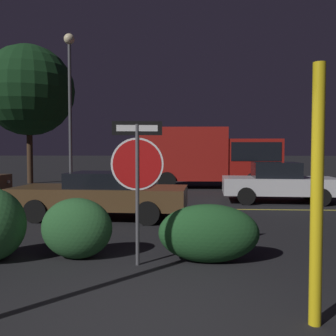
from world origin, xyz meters
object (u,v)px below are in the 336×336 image
at_px(passing_car_2, 102,194).
at_px(hedge_bush_3, 209,233).
at_px(street_lamp, 70,83).
at_px(hedge_bush_2, 77,228).
at_px(passing_car_3, 278,182).
at_px(delivery_truck, 209,156).
at_px(stop_sign, 137,165).
at_px(yellow_pole_right, 317,196).
at_px(tree_0, 29,91).

bearing_deg(passing_car_2, hedge_bush_3, -142.55).
bearing_deg(street_lamp, hedge_bush_3, -62.82).
height_order(hedge_bush_2, passing_car_3, passing_car_3).
bearing_deg(delivery_truck, hedge_bush_2, -14.60).
bearing_deg(passing_car_2, passing_car_3, -55.40).
distance_m(stop_sign, delivery_truck, 12.85).
height_order(hedge_bush_2, delivery_truck, delivery_truck).
distance_m(yellow_pole_right, hedge_bush_2, 4.04).
xyz_separation_m(delivery_truck, street_lamp, (-6.82, -0.56, 3.55)).
xyz_separation_m(delivery_truck, tree_0, (-9.94, 1.89, 3.59)).
bearing_deg(tree_0, passing_car_2, -58.02).
distance_m(hedge_bush_2, street_lamp, 13.31).
height_order(passing_car_2, street_lamp, street_lamp).
bearing_deg(hedge_bush_3, delivery_truck, 86.85).
height_order(yellow_pole_right, delivery_truck, delivery_truck).
relative_size(stop_sign, passing_car_2, 0.48).
bearing_deg(stop_sign, street_lamp, 105.08).
xyz_separation_m(hedge_bush_3, passing_car_2, (-2.71, 3.92, 0.17)).
bearing_deg(hedge_bush_2, passing_car_2, 97.14).
relative_size(delivery_truck, street_lamp, 0.92).
bearing_deg(passing_car_3, street_lamp, -113.90).
xyz_separation_m(passing_car_2, street_lamp, (-3.42, 8.02, 4.49)).
relative_size(hedge_bush_3, delivery_truck, 0.24).
bearing_deg(hedge_bush_3, street_lamp, 117.18).
relative_size(yellow_pole_right, tree_0, 0.36).
relative_size(passing_car_3, tree_0, 0.53).
height_order(street_lamp, tree_0, tree_0).
distance_m(passing_car_2, passing_car_3, 6.54).
distance_m(yellow_pole_right, tree_0, 19.85).
height_order(stop_sign, yellow_pole_right, yellow_pole_right).
relative_size(yellow_pole_right, hedge_bush_2, 2.26).
bearing_deg(yellow_pole_right, hedge_bush_2, 145.14).
xyz_separation_m(stop_sign, hedge_bush_2, (-1.08, 0.31, -1.09)).
relative_size(hedge_bush_2, delivery_truck, 0.18).
bearing_deg(stop_sign, passing_car_2, 103.47).
bearing_deg(passing_car_3, hedge_bush_2, -31.83).
height_order(stop_sign, hedge_bush_3, stop_sign).
height_order(passing_car_3, delivery_truck, delivery_truck).
xyz_separation_m(passing_car_2, tree_0, (-6.54, 10.48, 4.52)).
bearing_deg(delivery_truck, hedge_bush_3, -4.52).
distance_m(yellow_pole_right, delivery_truck, 14.68).
xyz_separation_m(yellow_pole_right, passing_car_3, (1.84, 9.53, -0.67)).
bearing_deg(stop_sign, delivery_truck, 74.56).
xyz_separation_m(stop_sign, street_lamp, (-4.99, 12.16, 3.53)).
xyz_separation_m(yellow_pole_right, delivery_truck, (-0.32, 14.67, 0.22)).
xyz_separation_m(hedge_bush_2, passing_car_2, (-0.48, 3.83, 0.14)).
distance_m(hedge_bush_3, tree_0, 17.75).
xyz_separation_m(stop_sign, delivery_truck, (1.84, 12.72, -0.02)).
height_order(yellow_pole_right, hedge_bush_3, yellow_pole_right).
bearing_deg(passing_car_3, yellow_pole_right, -7.85).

